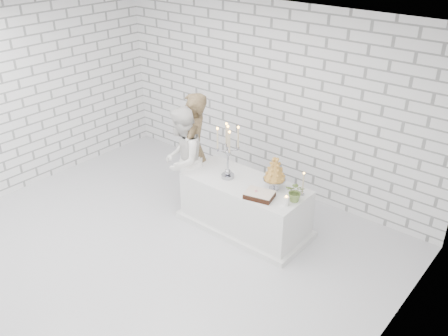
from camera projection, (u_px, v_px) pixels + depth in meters
ground at (160, 248)px, 6.70m from camera, size 6.00×5.00×0.01m
ceiling at (143, 27)px, 5.30m from camera, size 6.00×5.00×0.01m
wall_back at (268, 98)px, 7.71m from camera, size 6.00×0.01×3.00m
wall_left at (22, 98)px, 7.69m from camera, size 0.01×5.00×3.00m
wall_right at (384, 243)px, 4.31m from camera, size 0.01×5.00×3.00m
cake_table at (245, 205)px, 6.99m from camera, size 1.80×0.80×0.75m
groom at (194, 151)px, 7.36m from camera, size 0.71×0.79×1.81m
bride at (182, 160)px, 7.25m from camera, size 0.91×0.99×1.66m
candelabra at (228, 152)px, 6.75m from camera, size 0.34×0.34×0.81m
croquembouche at (275, 173)px, 6.55m from camera, size 0.39×0.39×0.49m
chocolate_cake at (259, 195)px, 6.43m from camera, size 0.42×0.35×0.08m
pillar_candle at (286, 201)px, 6.26m from camera, size 0.09×0.09×0.12m
extra_taper at (303, 184)px, 6.44m from camera, size 0.07×0.07×0.32m
flowers at (296, 192)px, 6.31m from camera, size 0.31×0.29×0.28m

